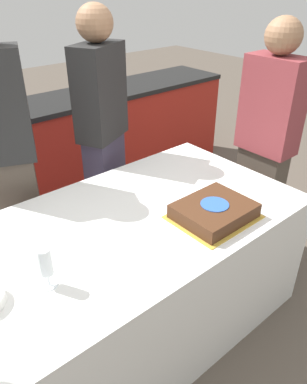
% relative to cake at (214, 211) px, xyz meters
% --- Properties ---
extents(ground_plane, '(14.00, 14.00, 0.00)m').
position_rel_cake_xyz_m(ground_plane, '(-0.36, 0.26, -0.80)').
color(ground_plane, brown).
extents(back_counter, '(4.40, 0.58, 0.92)m').
position_rel_cake_xyz_m(back_counter, '(-0.36, 1.85, -0.34)').
color(back_counter, '#A82319').
rests_on(back_counter, ground_plane).
extents(dining_table, '(1.88, 1.02, 0.76)m').
position_rel_cake_xyz_m(dining_table, '(-0.36, 0.26, -0.42)').
color(dining_table, silver).
rests_on(dining_table, ground_plane).
extents(cake, '(0.41, 0.34, 0.08)m').
position_rel_cake_xyz_m(cake, '(0.00, 0.00, 0.00)').
color(cake, gold).
rests_on(cake, dining_table).
extents(wine_glass, '(0.07, 0.07, 0.18)m').
position_rel_cake_xyz_m(wine_glass, '(-0.86, 0.10, 0.08)').
color(wine_glass, white).
rests_on(wine_glass, dining_table).
extents(side_plate_near_cake, '(0.18, 0.18, 0.00)m').
position_rel_cake_xyz_m(side_plate_near_cake, '(0.02, 0.30, -0.04)').
color(side_plate_near_cake, white).
rests_on(side_plate_near_cake, dining_table).
extents(person_cutting_cake, '(0.41, 0.34, 1.70)m').
position_rel_cake_xyz_m(person_cutting_cake, '(-0.00, 0.99, 0.10)').
color(person_cutting_cake, '#383347').
rests_on(person_cutting_cake, ground_plane).
extents(person_seated_right, '(0.22, 0.37, 1.64)m').
position_rel_cake_xyz_m(person_seated_right, '(0.80, 0.26, 0.06)').
color(person_seated_right, '#4C4238').
rests_on(person_seated_right, ground_plane).
extents(person_standing_back, '(0.39, 0.32, 1.75)m').
position_rel_cake_xyz_m(person_standing_back, '(-0.66, 0.99, 0.12)').
color(person_standing_back, '#4C4238').
rests_on(person_standing_back, ground_plane).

